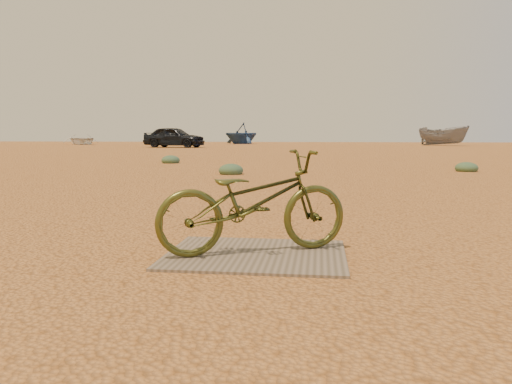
# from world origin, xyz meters

# --- Properties ---
(ground) EXTENTS (120.00, 120.00, 0.00)m
(ground) POSITION_xyz_m (0.00, 0.00, 0.00)
(ground) COLOR #CC8441
(ground) RESTS_ON ground
(plywood_board) EXTENTS (1.47, 1.17, 0.02)m
(plywood_board) POSITION_xyz_m (0.52, 0.10, 0.01)
(plywood_board) COLOR #7C6953
(plywood_board) RESTS_ON ground
(bicycle) EXTENTS (1.70, 1.18, 0.85)m
(bicycle) POSITION_xyz_m (0.50, 0.12, 0.45)
(bicycle) COLOR #474919
(bicycle) RESTS_ON plywood_board
(car) EXTENTS (4.83, 2.64, 1.56)m
(car) POSITION_xyz_m (-9.90, 32.73, 0.78)
(car) COLOR black
(car) RESTS_ON ground
(boat_near_left) EXTENTS (5.29, 5.78, 0.98)m
(boat_near_left) POSITION_xyz_m (-21.92, 42.07, 0.49)
(boat_near_left) COLOR silver
(boat_near_left) RESTS_ON ground
(boat_far_left) EXTENTS (5.42, 5.49, 2.19)m
(boat_far_left) POSITION_xyz_m (-7.01, 46.83, 1.09)
(boat_far_left) COLOR navy
(boat_far_left) RESTS_ON ground
(boat_mid_right) EXTENTS (4.63, 3.87, 1.72)m
(boat_mid_right) POSITION_xyz_m (11.72, 41.88, 0.86)
(boat_mid_right) COLOR gray
(boat_mid_right) RESTS_ON ground
(kale_a) EXTENTS (0.62, 0.62, 0.34)m
(kale_a) POSITION_xyz_m (-1.18, 8.39, 0.00)
(kale_a) COLOR #4C6947
(kale_a) RESTS_ON ground
(kale_b) EXTENTS (0.60, 0.60, 0.33)m
(kale_b) POSITION_xyz_m (4.95, 10.11, 0.00)
(kale_b) COLOR #4C6947
(kale_b) RESTS_ON ground
(kale_c) EXTENTS (0.63, 0.63, 0.35)m
(kale_c) POSITION_xyz_m (-4.11, 12.86, 0.00)
(kale_c) COLOR #4C6947
(kale_c) RESTS_ON ground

